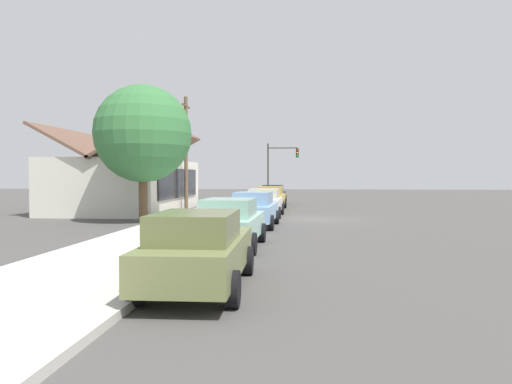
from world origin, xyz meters
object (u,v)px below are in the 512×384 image
(car_ivory, at_px, (265,202))
(fire_hydrant_red, at_px, (240,207))
(traffic_light_main, at_px, (280,163))
(car_olive, at_px, (199,249))
(shade_tree, at_px, (143,134))
(car_skyblue, at_px, (254,209))
(utility_pole_wooden, at_px, (186,151))
(car_charcoal, at_px, (273,194))
(car_mustard, at_px, (271,198))
(car_seafoam, at_px, (231,223))

(car_ivory, distance_m, fire_hydrant_red, 1.68)
(traffic_light_main, relative_size, fire_hydrant_red, 7.32)
(car_olive, relative_size, shade_tree, 0.69)
(car_skyblue, bearing_deg, traffic_light_main, 1.25)
(utility_pole_wooden, bearing_deg, car_charcoal, -33.70)
(shade_tree, height_order, fire_hydrant_red, shade_tree)
(car_olive, distance_m, car_skyblue, 12.19)
(car_olive, relative_size, traffic_light_main, 0.90)
(car_skyblue, relative_size, utility_pole_wooden, 0.63)
(car_olive, relative_size, car_ivory, 0.99)
(car_mustard, relative_size, shade_tree, 0.70)
(car_seafoam, height_order, shade_tree, shade_tree)
(traffic_light_main, bearing_deg, car_mustard, 179.04)
(shade_tree, height_order, utility_pole_wooden, utility_pole_wooden)
(shade_tree, bearing_deg, car_seafoam, -145.84)
(fire_hydrant_red, bearing_deg, car_olive, -175.33)
(car_charcoal, bearing_deg, traffic_light_main, -3.34)
(utility_pole_wooden, xyz_separation_m, fire_hydrant_red, (-3.44, -4.00, -3.43))
(car_olive, relative_size, utility_pole_wooden, 0.63)
(car_olive, xyz_separation_m, car_skyblue, (12.19, 0.05, 0.00))
(car_skyblue, xyz_separation_m, car_charcoal, (17.78, 0.17, 0.00))
(shade_tree, distance_m, fire_hydrant_red, 7.41)
(car_seafoam, height_order, car_mustard, same)
(traffic_light_main, bearing_deg, car_seafoam, 179.34)
(car_olive, height_order, car_seafoam, same)
(car_skyblue, xyz_separation_m, utility_pole_wooden, (9.84, 5.47, 3.11))
(car_olive, distance_m, car_ivory, 17.94)
(car_mustard, relative_size, traffic_light_main, 0.91)
(car_charcoal, relative_size, shade_tree, 0.72)
(car_skyblue, bearing_deg, fire_hydrant_red, 14.66)
(car_olive, xyz_separation_m, traffic_light_main, (33.88, -0.14, 2.68))
(car_olive, relative_size, car_mustard, 0.99)
(car_seafoam, bearing_deg, car_olive, -177.07)
(car_skyblue, distance_m, car_charcoal, 17.78)
(utility_pole_wooden, bearing_deg, car_olive, -165.94)
(car_olive, xyz_separation_m, car_mustard, (23.81, 0.03, 0.00))
(utility_pole_wooden, distance_m, fire_hydrant_red, 6.29)
(car_skyblue, relative_size, car_mustard, 0.99)
(utility_pole_wooden, relative_size, fire_hydrant_red, 10.56)
(car_charcoal, bearing_deg, car_mustard, -176.27)
(car_seafoam, relative_size, traffic_light_main, 0.88)
(car_seafoam, height_order, utility_pole_wooden, utility_pole_wooden)
(car_charcoal, bearing_deg, car_olive, -177.64)
(shade_tree, bearing_deg, fire_hydrant_red, -41.82)
(car_ivory, height_order, car_mustard, same)
(utility_pole_wooden, bearing_deg, car_seafoam, -161.91)
(car_seafoam, distance_m, car_skyblue, 6.49)
(car_ivory, bearing_deg, utility_pole_wooden, 54.50)
(car_mustard, distance_m, fire_hydrant_red, 5.44)
(car_charcoal, relative_size, traffic_light_main, 0.94)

